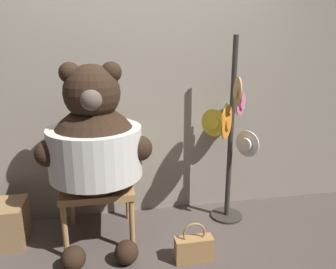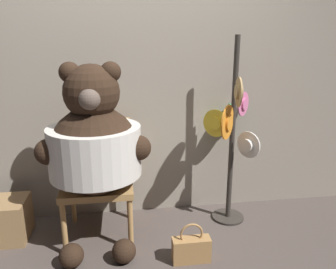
# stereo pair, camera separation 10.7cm
# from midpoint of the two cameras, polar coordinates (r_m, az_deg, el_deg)

# --- Properties ---
(ground_plane) EXTENTS (14.00, 14.00, 0.00)m
(ground_plane) POSITION_cam_midpoint_polar(r_m,az_deg,el_deg) (2.56, -2.49, -20.76)
(ground_plane) COLOR #4C423D
(wall_back) EXTENTS (8.00, 0.10, 2.24)m
(wall_back) POSITION_cam_midpoint_polar(r_m,az_deg,el_deg) (2.87, -4.36, 7.64)
(wall_back) COLOR gray
(wall_back) RESTS_ON ground_plane
(chair) EXTENTS (0.54, 0.54, 0.92)m
(chair) POSITION_cam_midpoint_polar(r_m,az_deg,el_deg) (2.71, -10.96, -6.65)
(chair) COLOR #B2844C
(chair) RESTS_ON ground_plane
(teddy_bear) EXTENTS (0.82, 0.72, 1.40)m
(teddy_bear) POSITION_cam_midpoint_polar(r_m,az_deg,el_deg) (2.44, -11.42, -1.79)
(teddy_bear) COLOR black
(teddy_bear) RESTS_ON ground_plane
(hat_display_rack) EXTENTS (0.41, 0.53, 1.58)m
(hat_display_rack) POSITION_cam_midpoint_polar(r_m,az_deg,el_deg) (2.80, 12.17, -0.15)
(hat_display_rack) COLOR #332D28
(hat_display_rack) RESTS_ON ground_plane
(handbag_on_ground) EXTENTS (0.27, 0.10, 0.30)m
(handbag_on_ground) POSITION_cam_midpoint_polar(r_m,az_deg,el_deg) (2.49, 5.38, -19.17)
(handbag_on_ground) COLOR #A87A47
(handbag_on_ground) RESTS_ON ground_plane
(wooden_crate) EXTENTS (0.33, 0.33, 0.33)m
(wooden_crate) POSITION_cam_midpoint_polar(r_m,az_deg,el_deg) (2.96, -25.35, -13.28)
(wooden_crate) COLOR #937047
(wooden_crate) RESTS_ON ground_plane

